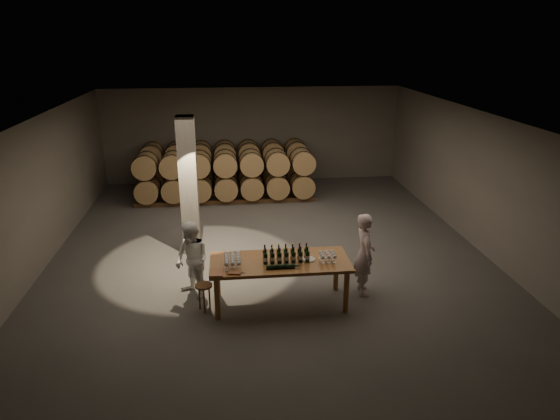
{
  "coord_description": "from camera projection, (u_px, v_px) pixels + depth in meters",
  "views": [
    {
      "loc": [
        -0.92,
        -10.87,
        4.92
      ],
      "look_at": [
        0.25,
        -0.26,
        1.1
      ],
      "focal_mm": 32.0,
      "sensor_mm": 36.0,
      "label": 1
    }
  ],
  "objects": [
    {
      "name": "barrel_stack_front",
      "position": [
        226.0,
        175.0,
        15.11
      ],
      "size": [
        5.48,
        0.95,
        1.57
      ],
      "color": "#53341C",
      "rests_on": "ground"
    },
    {
      "name": "lying_bottles",
      "position": [
        281.0,
        267.0,
        8.97
      ],
      "size": [
        0.61,
        0.08,
        0.08
      ],
      "color": "black",
      "rests_on": "tasting_table"
    },
    {
      "name": "stool",
      "position": [
        204.0,
        289.0,
        9.21
      ],
      "size": [
        0.32,
        0.32,
        0.53
      ],
      "rotation": [
        0.0,
        0.0,
        -0.01
      ],
      "color": "#53341C",
      "rests_on": "ground"
    },
    {
      "name": "plate",
      "position": [
        308.0,
        259.0,
        9.33
      ],
      "size": [
        0.25,
        0.25,
        0.01
      ],
      "primitive_type": "cylinder",
      "color": "silver",
      "rests_on": "tasting_table"
    },
    {
      "name": "pen",
      "position": [
        241.0,
        273.0,
        8.81
      ],
      "size": [
        0.13,
        0.04,
        0.01
      ],
      "primitive_type": "cylinder",
      "rotation": [
        0.0,
        1.57,
        -0.22
      ],
      "color": "black",
      "rests_on": "tasting_table"
    },
    {
      "name": "notebook_near",
      "position": [
        235.0,
        272.0,
        8.82
      ],
      "size": [
        0.24,
        0.21,
        0.03
      ],
      "primitive_type": "cube",
      "rotation": [
        0.0,
        0.0,
        -0.14
      ],
      "color": "#955836",
      "rests_on": "tasting_table"
    },
    {
      "name": "glass_cluster_right",
      "position": [
        328.0,
        255.0,
        9.27
      ],
      "size": [
        0.3,
        0.3,
        0.16
      ],
      "color": "silver",
      "rests_on": "tasting_table"
    },
    {
      "name": "person_woman",
      "position": [
        192.0,
        260.0,
        9.6
      ],
      "size": [
        0.92,
        0.95,
        1.54
      ],
      "primitive_type": "imported",
      "rotation": [
        0.0,
        0.0,
        -0.9
      ],
      "color": "white",
      "rests_on": "ground"
    },
    {
      "name": "glass_cluster_left",
      "position": [
        232.0,
        259.0,
        9.08
      ],
      "size": [
        0.31,
        0.53,
        0.18
      ],
      "color": "silver",
      "rests_on": "tasting_table"
    },
    {
      "name": "room",
      "position": [
        189.0,
        186.0,
        11.39
      ],
      "size": [
        12.0,
        12.0,
        12.0
      ],
      "color": "#504E4B",
      "rests_on": "ground"
    },
    {
      "name": "notebook_corner",
      "position": [
        216.0,
        273.0,
        8.8
      ],
      "size": [
        0.25,
        0.32,
        0.03
      ],
      "primitive_type": "cube",
      "rotation": [
        0.0,
        0.0,
        -0.01
      ],
      "color": "#955836",
      "rests_on": "tasting_table"
    },
    {
      "name": "person_man",
      "position": [
        364.0,
        254.0,
        9.73
      ],
      "size": [
        0.41,
        0.61,
        1.67
      ],
      "primitive_type": "imported",
      "rotation": [
        0.0,
        0.0,
        1.56
      ],
      "color": "beige",
      "rests_on": "ground"
    },
    {
      "name": "tasting_table",
      "position": [
        280.0,
        266.0,
        9.32
      ],
      "size": [
        2.6,
        1.1,
        0.9
      ],
      "color": "brown",
      "rests_on": "ground"
    },
    {
      "name": "bottle_cluster",
      "position": [
        286.0,
        256.0,
        9.23
      ],
      "size": [
        0.86,
        0.23,
        0.32
      ],
      "color": "black",
      "rests_on": "tasting_table"
    },
    {
      "name": "barrel_stack_back",
      "position": [
        225.0,
        164.0,
        16.42
      ],
      "size": [
        5.48,
        0.95,
        1.57
      ],
      "color": "#53341C",
      "rests_on": "ground"
    }
  ]
}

